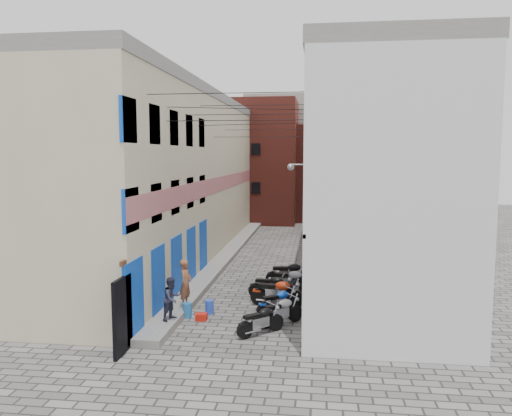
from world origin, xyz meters
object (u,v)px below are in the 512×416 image
at_px(motorcycle_b, 281,310).
at_px(motorcycle_g, 289,272).
at_px(person_b, 172,298).
at_px(motorcycle_a, 261,319).
at_px(motorcycle_e, 272,285).
at_px(motorcycle_c, 278,301).
at_px(red_crate, 201,317).
at_px(water_jug_far, 209,307).
at_px(motorcycle_f, 290,279).
at_px(person_a, 186,283).
at_px(motorcycle_d, 277,291).
at_px(water_jug_near, 187,310).

height_order(motorcycle_b, motorcycle_g, motorcycle_g).
relative_size(motorcycle_b, person_b, 1.26).
relative_size(motorcycle_a, motorcycle_e, 0.94).
bearing_deg(motorcycle_c, red_crate, -106.84).
xyz_separation_m(motorcycle_b, person_b, (-3.50, -0.63, 0.44)).
height_order(water_jug_far, red_crate, water_jug_far).
height_order(motorcycle_c, motorcycle_e, motorcycle_e).
xyz_separation_m(motorcycle_b, motorcycle_f, (0.08, 3.87, 0.05)).
relative_size(motorcycle_a, person_a, 1.02).
distance_m(motorcycle_g, red_crate, 5.55).
bearing_deg(motorcycle_b, motorcycle_c, 148.08).
xyz_separation_m(motorcycle_d, motorcycle_f, (0.38, 1.85, -0.02)).
bearing_deg(water_jug_near, motorcycle_c, 13.17).
height_order(motorcycle_b, water_jug_near, motorcycle_b).
bearing_deg(motorcycle_g, motorcycle_f, -3.64).
xyz_separation_m(motorcycle_a, red_crate, (-2.16, 1.09, -0.38)).
xyz_separation_m(motorcycle_g, red_crate, (-2.68, -4.83, -0.47)).
bearing_deg(motorcycle_f, water_jug_near, -36.99).
bearing_deg(motorcycle_c, person_a, -121.94).
bearing_deg(water_jug_far, motorcycle_f, 48.27).
xyz_separation_m(motorcycle_e, motorcycle_f, (0.67, 0.88, 0.03)).
bearing_deg(red_crate, motorcycle_d, 38.15).
height_order(motorcycle_e, motorcycle_g, motorcycle_g).
distance_m(motorcycle_d, red_crate, 3.11).
bearing_deg(motorcycle_f, water_jug_far, -34.99).
distance_m(motorcycle_e, water_jug_near, 3.76).
distance_m(motorcycle_g, person_a, 5.42).
bearing_deg(person_a, motorcycle_f, -43.74).
height_order(motorcycle_g, person_b, person_b).
bearing_deg(red_crate, motorcycle_a, -26.77).
height_order(motorcycle_c, motorcycle_g, motorcycle_g).
height_order(motorcycle_c, red_crate, motorcycle_c).
bearing_deg(water_jug_near, motorcycle_g, 54.77).
height_order(water_jug_near, water_jug_far, water_jug_near).
bearing_deg(motorcycle_g, water_jug_far, -41.36).
bearing_deg(water_jug_far, motorcycle_g, 57.86).
bearing_deg(water_jug_far, motorcycle_e, 46.72).
bearing_deg(red_crate, motorcycle_g, 60.96).
bearing_deg(red_crate, motorcycle_e, 53.58).
height_order(motorcycle_c, person_b, person_b).
xyz_separation_m(water_jug_near, water_jug_far, (0.67, 0.50, -0.01)).
relative_size(person_a, water_jug_near, 3.35).
relative_size(motorcycle_a, motorcycle_d, 0.86).
bearing_deg(motorcycle_e, motorcycle_f, 147.31).
bearing_deg(water_jug_near, motorcycle_a, -26.12).
bearing_deg(motorcycle_b, red_crate, -133.25).
bearing_deg(person_b, red_crate, -21.00).
height_order(motorcycle_c, motorcycle_f, motorcycle_f).
distance_m(water_jug_near, water_jug_far, 0.84).
distance_m(motorcycle_a, motorcycle_d, 3.00).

